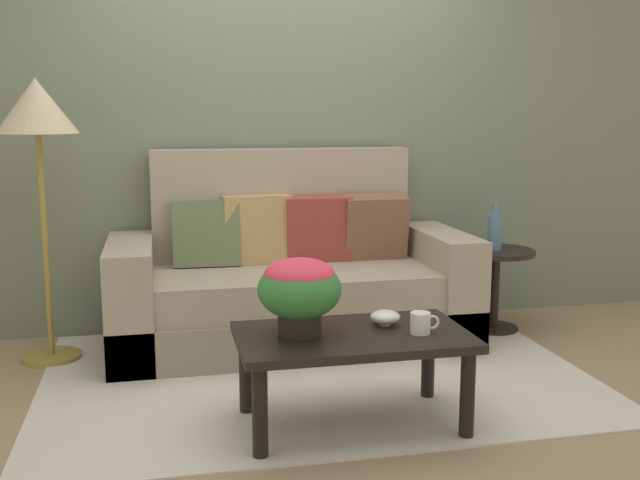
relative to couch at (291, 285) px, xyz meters
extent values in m
plane|color=#997A56|center=(0.02, -0.79, -0.35)|extent=(14.00, 14.00, 0.00)
cube|color=slate|center=(0.02, 0.47, 0.95)|extent=(6.40, 0.12, 2.61)
cube|color=beige|center=(0.02, -0.61, -0.35)|extent=(2.80, 1.95, 0.01)
cube|color=gray|center=(0.00, -0.07, -0.22)|extent=(2.10, 0.88, 0.26)
cube|color=gray|center=(0.00, -0.09, 0.01)|extent=(1.59, 0.79, 0.21)
cube|color=gray|center=(0.00, 0.29, 0.34)|extent=(1.59, 0.16, 0.92)
cube|color=gray|center=(-0.93, -0.07, -0.02)|extent=(0.25, 0.88, 0.66)
cube|color=gray|center=(0.92, -0.07, -0.02)|extent=(0.25, 0.88, 0.66)
cube|color=tan|center=(-0.18, 0.14, 0.32)|extent=(0.42, 0.17, 0.41)
cube|color=brown|center=(0.55, 0.12, 0.31)|extent=(0.40, 0.23, 0.42)
cube|color=#607047|center=(-0.49, 0.14, 0.31)|extent=(0.40, 0.20, 0.40)
cube|color=#93382D|center=(0.20, 0.13, 0.31)|extent=(0.41, 0.20, 0.41)
cylinder|color=black|center=(-0.40, -1.49, -0.16)|extent=(0.06, 0.06, 0.39)
cylinder|color=black|center=(0.49, -1.49, -0.16)|extent=(0.06, 0.06, 0.39)
cylinder|color=black|center=(-0.40, -1.02, -0.16)|extent=(0.06, 0.06, 0.39)
cylinder|color=black|center=(0.49, -1.02, -0.16)|extent=(0.06, 0.06, 0.39)
cube|color=black|center=(0.04, -1.25, 0.05)|extent=(1.00, 0.59, 0.04)
cylinder|color=black|center=(1.30, -0.04, -0.34)|extent=(0.31, 0.31, 0.03)
cylinder|color=black|center=(1.30, -0.04, -0.09)|extent=(0.06, 0.06, 0.47)
cylinder|color=black|center=(1.30, -0.04, 0.16)|extent=(0.48, 0.48, 0.03)
cylinder|color=olive|center=(-1.37, -0.03, -0.34)|extent=(0.32, 0.32, 0.03)
cylinder|color=olive|center=(-1.37, -0.03, 0.29)|extent=(0.03, 0.03, 1.23)
cone|color=#C6B289|center=(-1.37, -0.03, 1.05)|extent=(0.43, 0.43, 0.29)
cylinder|color=black|center=(-0.18, -1.23, 0.13)|extent=(0.19, 0.19, 0.12)
ellipsoid|color=#337533|center=(-0.18, -1.23, 0.27)|extent=(0.36, 0.36, 0.25)
ellipsoid|color=#DB384C|center=(-0.18, -1.23, 0.34)|extent=(0.31, 0.31, 0.14)
cylinder|color=white|center=(0.33, -1.33, 0.12)|extent=(0.09, 0.09, 0.09)
torus|color=white|center=(0.38, -1.33, 0.12)|extent=(0.06, 0.01, 0.06)
cylinder|color=silver|center=(0.22, -1.17, 0.08)|extent=(0.05, 0.05, 0.02)
ellipsoid|color=silver|center=(0.22, -1.17, 0.11)|extent=(0.14, 0.14, 0.06)
cylinder|color=slate|center=(1.29, -0.04, 0.28)|extent=(0.09, 0.09, 0.22)
cylinder|color=slate|center=(1.29, -0.04, 0.43)|extent=(0.04, 0.04, 0.07)
camera|label=1|loc=(-0.76, -4.25, 1.01)|focal=41.63mm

